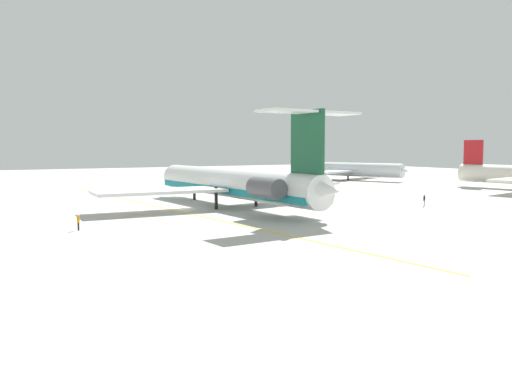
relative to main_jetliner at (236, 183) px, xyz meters
The scene contains 7 objects.
ground 8.23m from the main_jetliner, 105.77° to the right, with size 291.78×291.78×0.00m, color #B7B5AD.
main_jetliner is the anchor object (origin of this frame).
airliner_far_left 67.80m from the main_jetliner, 126.43° to the left, with size 30.71×30.90×9.52m.
ground_crew_near_nose 25.37m from the main_jetliner, 67.37° to the right, with size 0.33×0.33×1.71m.
ground_crew_near_tail 27.48m from the main_jetliner, 63.98° to the left, with size 0.33×0.35×1.78m.
safety_cone_nose 28.46m from the main_jetliner, 147.46° to the left, with size 0.40×0.40×0.55m, color #EA590F.
taxiway_centreline 9.53m from the main_jetliner, 98.06° to the right, with size 87.04×0.36×0.01m, color gold.
Camera 1 is at (65.89, -25.33, 8.60)m, focal length 35.43 mm.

